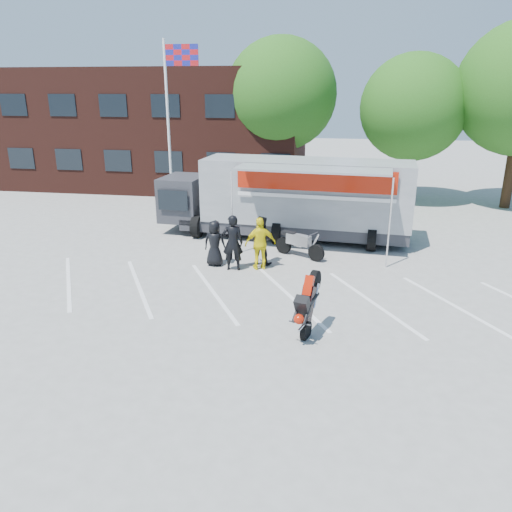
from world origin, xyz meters
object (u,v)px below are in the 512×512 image
(tree_left, at_px, (281,94))
(spectator_leather_a, at_px, (215,243))
(spectator_leather_b, at_px, (233,243))
(spectator_leather_c, at_px, (261,240))
(stunt_bike_rider, at_px, (312,329))
(parked_motorcycle, at_px, (299,257))
(tree_mid, at_px, (413,108))
(spectator_hivis, at_px, (260,244))
(flagpole, at_px, (173,108))
(transporter_truck, at_px, (293,237))

(tree_left, bearing_deg, spectator_leather_a, -93.21)
(spectator_leather_b, relative_size, spectator_leather_c, 1.12)
(spectator_leather_a, bearing_deg, stunt_bike_rider, 133.86)
(parked_motorcycle, bearing_deg, spectator_leather_a, 144.46)
(tree_mid, xyz_separation_m, parked_motorcycle, (-4.85, -10.28, -4.94))
(spectator_leather_c, bearing_deg, tree_mid, -107.64)
(spectator_leather_b, bearing_deg, spectator_leather_c, -143.77)
(spectator_leather_c, bearing_deg, spectator_hivis, 108.91)
(tree_mid, distance_m, spectator_leather_c, 13.43)
(spectator_hivis, bearing_deg, parked_motorcycle, -151.32)
(stunt_bike_rider, xyz_separation_m, spectator_leather_c, (-2.14, 4.78, 0.87))
(spectator_leather_c, relative_size, spectator_hivis, 0.95)
(parked_motorcycle, relative_size, spectator_leather_c, 1.22)
(flagpole, distance_m, spectator_leather_a, 8.65)
(tree_mid, xyz_separation_m, spectator_leather_a, (-7.71, -11.65, -4.13))
(tree_left, distance_m, spectator_hivis, 13.62)
(parked_motorcycle, xyz_separation_m, spectator_leather_b, (-2.14, -1.70, 0.97))
(stunt_bike_rider, height_order, spectator_hivis, spectator_hivis)
(tree_left, height_order, stunt_bike_rider, tree_left)
(stunt_bike_rider, xyz_separation_m, spectator_leather_a, (-3.69, 4.34, 0.81))
(transporter_truck, distance_m, spectator_leather_b, 4.61)
(transporter_truck, bearing_deg, stunt_bike_rider, -76.04)
(parked_motorcycle, distance_m, spectator_hivis, 2.13)
(spectator_leather_c, bearing_deg, spectator_leather_b, 53.63)
(tree_mid, bearing_deg, spectator_leather_c, -118.76)
(tree_mid, distance_m, spectator_leather_b, 14.43)
(transporter_truck, bearing_deg, tree_mid, 60.39)
(tree_left, height_order, spectator_leather_c, tree_left)
(spectator_leather_a, bearing_deg, spectator_leather_b, 158.68)
(stunt_bike_rider, relative_size, spectator_leather_c, 1.04)
(spectator_leather_a, bearing_deg, transporter_truck, -118.09)
(stunt_bike_rider, distance_m, spectator_hivis, 4.80)
(flagpole, bearing_deg, tree_mid, 23.97)
(spectator_leather_c, bearing_deg, stunt_bike_rider, 125.24)
(flagpole, relative_size, stunt_bike_rider, 4.46)
(parked_motorcycle, bearing_deg, tree_mid, 3.56)
(flagpole, relative_size, spectator_leather_a, 4.94)
(stunt_bike_rider, height_order, spectator_leather_c, spectator_leather_c)
(tree_left, relative_size, spectator_leather_a, 5.33)
(flagpole, relative_size, spectator_hivis, 4.39)
(flagpole, bearing_deg, parked_motorcycle, -39.58)
(transporter_truck, bearing_deg, parked_motorcycle, -74.18)
(spectator_leather_c, bearing_deg, flagpole, -39.58)
(tree_mid, distance_m, parked_motorcycle, 12.40)
(tree_left, height_order, spectator_leather_a, tree_left)
(flagpole, bearing_deg, spectator_leather_c, -50.70)
(spectator_hivis, bearing_deg, spectator_leather_c, -103.86)
(flagpole, distance_m, stunt_bike_rider, 14.09)
(transporter_truck, xyz_separation_m, spectator_leather_b, (-1.65, -4.19, 0.97))
(spectator_leather_a, bearing_deg, spectator_leather_c, -160.88)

